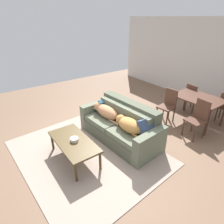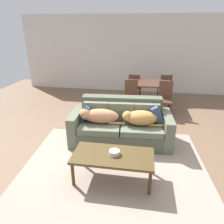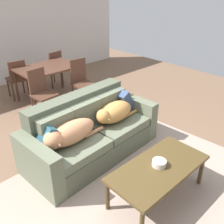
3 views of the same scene
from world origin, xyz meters
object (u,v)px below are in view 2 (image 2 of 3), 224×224
object	(u,v)px
dining_chair_near_right	(165,97)
dining_chair_far_right	(165,86)
dining_chair_far_left	(135,86)
coffee_table	(113,157)
dog_on_right_cushion	(140,118)
dog_on_left_cushion	(98,116)
dining_chair_near_left	(131,95)
throw_pillow_by_right_arm	(158,114)
bowl_on_coffee_table	(114,152)
couch	(121,125)
dining_table	(149,85)
throw_pillow_by_left_arm	(86,112)

from	to	relation	value
dining_chair_near_right	dining_chair_far_right	distance (m)	1.25
dining_chair_far_right	dining_chair_far_left	bearing A→B (deg)	-2.41
coffee_table	dog_on_right_cushion	bearing A→B (deg)	72.70
dog_on_left_cushion	dining_chair_near_left	world-z (taller)	dining_chair_near_left
throw_pillow_by_right_arm	dining_chair_far_right	xyz separation A→B (m)	(0.35, 2.70, -0.13)
throw_pillow_by_right_arm	bowl_on_coffee_table	bearing A→B (deg)	-117.64
dining_chair_near_right	dining_chair_far_right	size ratio (longest dim) A/B	1.07
dining_chair_near_left	dining_chair_far_left	bearing A→B (deg)	82.43
dog_on_right_cushion	dog_on_left_cushion	bearing A→B (deg)	178.68
dog_on_left_cushion	dining_chair_far_left	size ratio (longest dim) A/B	1.05
couch	dog_on_left_cushion	xyz separation A→B (m)	(-0.45, -0.14, 0.26)
coffee_table	dining_table	size ratio (longest dim) A/B	1.01
throw_pillow_by_left_arm	throw_pillow_by_right_arm	distance (m)	1.50
couch	dining_table	distance (m)	2.27
bowl_on_coffee_table	dining_chair_far_left	xyz separation A→B (m)	(0.08, 3.94, 0.00)
dining_chair_near_left	dining_chair_near_right	bearing A→B (deg)	-7.86
dog_on_left_cushion	dining_table	size ratio (longest dim) A/B	0.75
couch	dining_chair_near_left	xyz separation A→B (m)	(0.09, 1.58, 0.17)
dining_table	dining_chair_near_left	world-z (taller)	dining_chair_near_left
coffee_table	bowl_on_coffee_table	size ratio (longest dim) A/B	7.54
throw_pillow_by_left_arm	dining_chair_near_left	bearing A→B (deg)	61.81
bowl_on_coffee_table	dog_on_right_cushion	bearing A→B (deg)	73.39
dining_chair_near_left	dining_chair_far_right	world-z (taller)	dining_chair_near_left
coffee_table	dining_chair_far_right	distance (m)	4.19
dining_table	dining_chair_near_left	xyz separation A→B (m)	(-0.50, -0.59, -0.16)
couch	coffee_table	world-z (taller)	couch
throw_pillow_by_right_arm	dining_chair_near_left	xyz separation A→B (m)	(-0.66, 1.48, -0.11)
dining_chair_near_right	dining_chair_far_left	bearing A→B (deg)	133.50
dining_chair_near_right	coffee_table	bearing A→B (deg)	-103.32
bowl_on_coffee_table	dining_chair_far_right	xyz separation A→B (m)	(1.05, 4.04, 0.01)
coffee_table	dining_chair_near_left	bearing A→B (deg)	88.70
dog_on_left_cushion	dining_chair_near_left	bearing A→B (deg)	68.73
coffee_table	dining_chair_near_left	xyz separation A→B (m)	(0.06, 2.83, 0.11)
dining_table	dining_chair_far_right	distance (m)	0.83
couch	dining_chair_near_left	size ratio (longest dim) A/B	2.25
dog_on_right_cushion	dining_chair_far_left	world-z (taller)	dining_chair_far_left
throw_pillow_by_right_arm	dining_chair_far_right	size ratio (longest dim) A/B	0.45
throw_pillow_by_right_arm	dining_chair_near_left	world-z (taller)	dining_chair_near_left
dining_chair_far_left	coffee_table	bearing A→B (deg)	95.07
throw_pillow_by_right_arm	dining_chair_near_right	bearing A→B (deg)	79.80
dining_chair_near_right	dining_chair_near_left	bearing A→B (deg)	-175.91
dining_chair_far_right	dog_on_left_cushion	bearing A→B (deg)	54.04
dining_chair_far_left	dog_on_right_cushion	bearing A→B (deg)	101.78
throw_pillow_by_left_arm	dining_chair_near_left	xyz separation A→B (m)	(0.84, 1.58, -0.09)
dining_chair_near_left	couch	bearing A→B (deg)	-99.30
throw_pillow_by_left_arm	bowl_on_coffee_table	distance (m)	1.48
coffee_table	dining_table	xyz separation A→B (m)	(0.56, 3.42, 0.27)
throw_pillow_by_left_arm	coffee_table	world-z (taller)	throw_pillow_by_left_arm
dog_on_right_cushion	throw_pillow_by_left_arm	xyz separation A→B (m)	(-1.14, 0.11, 0.01)
dining_chair_far_right	throw_pillow_by_right_arm	bearing A→B (deg)	74.43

